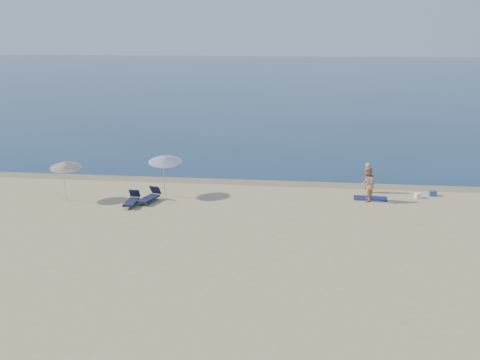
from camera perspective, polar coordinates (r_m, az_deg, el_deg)
name	(u,v)px	position (r m, az deg, el deg)	size (l,w,h in m)	color
ground	(279,340)	(19.50, 3.69, -14.93)	(160.00, 160.00, 0.00)	tan
sea	(312,77)	(117.37, 6.88, 9.66)	(240.00, 160.00, 0.01)	#0C294B
wet_sand_strip	(299,184)	(37.62, 5.59, -0.35)	(240.00, 1.60, 0.00)	#847254
person_left	(368,178)	(36.12, 12.06, 0.21)	(0.64, 0.42, 1.76)	tan
person_right	(367,184)	(34.23, 11.99, -0.40)	(0.95, 0.74, 1.96)	tan
beach_towel	(370,198)	(35.03, 12.25, -1.71)	(1.86, 1.03, 0.03)	#0F184C
white_bag	(418,195)	(35.80, 16.52, -1.42)	(0.34, 0.29, 0.29)	white
blue_cooler	(432,193)	(36.51, 17.78, -1.20)	(0.43, 0.30, 0.30)	#205DAF
umbrella_near	(165,159)	(34.63, -7.12, 2.00)	(2.20, 2.22, 2.54)	silver
umbrella_far	(66,165)	(34.91, -16.19, 1.41)	(2.14, 2.16, 2.38)	silver
lounger_left	(150,197)	(33.89, -8.57, -1.60)	(1.02, 1.88, 0.79)	#161D3E
lounger_right	(132,200)	(33.42, -10.22, -1.92)	(0.62, 1.74, 0.76)	#141C39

